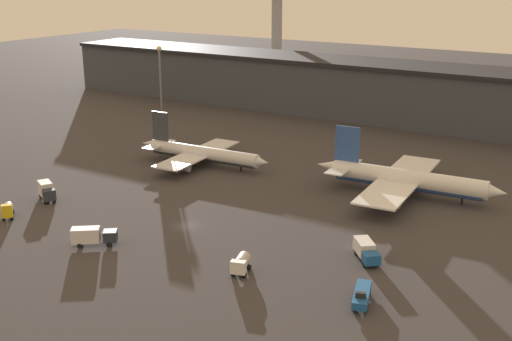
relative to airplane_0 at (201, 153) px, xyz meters
name	(u,v)px	position (x,y,z in m)	size (l,w,h in m)	color
ground	(187,226)	(21.40, -33.72, -3.01)	(600.00, 600.00, 0.00)	#383538
terminal_building	(387,92)	(21.40, 71.52, 6.29)	(251.13, 23.41, 18.49)	#3D424C
airplane_0	(201,153)	(0.00, 0.00, 0.00)	(37.47, 29.57, 12.33)	silver
airplane_1	(405,179)	(50.95, 5.08, 0.63)	(41.78, 38.31, 13.86)	white
service_vehicle_0	(362,295)	(61.55, -43.69, -1.72)	(4.37, 8.10, 2.72)	#195199
service_vehicle_1	(8,210)	(-11.42, -49.04, -1.34)	(4.77, 4.50, 3.26)	gold
service_vehicle_2	(92,236)	(12.59, -49.75, -1.12)	(7.71, 6.63, 3.36)	#282D38
service_vehicle_3	(46,191)	(-13.05, -37.88, -0.95)	(6.71, 5.04, 3.76)	#282D38
service_vehicle_4	(366,250)	(56.34, -29.55, -1.26)	(6.83, 7.41, 3.07)	#195199
service_vehicle_5	(241,263)	(41.05, -44.88, -1.32)	(3.55, 4.91, 2.92)	white
lamp_post_0	(160,69)	(-50.70, 45.30, 11.24)	(1.80, 1.80, 22.02)	slate
control_tower	(277,20)	(-43.43, 112.43, 23.52)	(9.00, 9.00, 45.87)	#99999E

